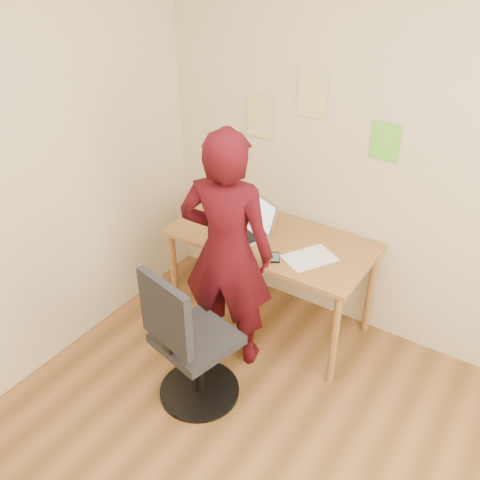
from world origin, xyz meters
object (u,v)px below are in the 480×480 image
Objects in this scene: phone at (275,258)px; office_chair at (189,348)px; desk at (271,248)px; laptop at (248,226)px; person at (227,253)px.

office_chair reaches higher than phone.
desk is at bearing 93.14° from phone.
office_chair is (0.15, -0.89, -0.37)m from laptop.
desk is 0.95m from office_chair.
laptop is at bearing 118.91° from phone.
phone is at bearing -5.26° from laptop.
person reaches higher than phone.
office_chair is (-0.17, -0.71, -0.32)m from phone.
desk is 0.27m from phone.
phone is 0.08× the size of person.
phone is (0.32, -0.18, -0.05)m from laptop.
office_chair is at bearing -91.42° from desk.
office_chair is 0.60× the size of person.
person is at bearing 108.36° from office_chair.
phone is (0.15, -0.21, 0.09)m from desk.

